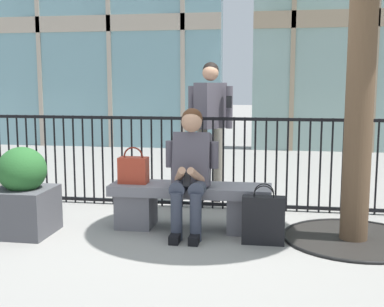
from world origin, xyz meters
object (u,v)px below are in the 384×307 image
(stone_bench, at_px, (190,202))
(handbag_on_bench, at_px, (133,170))
(seated_person_with_phone, at_px, (190,167))
(planter, at_px, (23,194))
(bystander_at_railing, at_px, (210,120))
(shopping_bag, at_px, (263,219))

(stone_bench, relative_size, handbag_on_bench, 4.32)
(seated_person_with_phone, xyz_separation_m, planter, (-1.58, -0.30, -0.26))
(handbag_on_bench, bearing_deg, stone_bench, 0.99)
(handbag_on_bench, height_order, bystander_at_railing, bystander_at_railing)
(bystander_at_railing, bearing_deg, stone_bench, -91.32)
(stone_bench, distance_m, bystander_at_railing, 1.51)
(bystander_at_railing, distance_m, planter, 2.44)
(shopping_bag, distance_m, planter, 2.30)
(stone_bench, relative_size, seated_person_with_phone, 1.32)
(stone_bench, distance_m, seated_person_with_phone, 0.40)
(handbag_on_bench, bearing_deg, planter, -156.89)
(stone_bench, distance_m, planter, 1.62)
(planter, bearing_deg, bystander_at_railing, 47.68)
(shopping_bag, distance_m, bystander_at_railing, 1.98)
(stone_bench, relative_size, shopping_bag, 2.91)
(stone_bench, relative_size, planter, 1.88)
(stone_bench, bearing_deg, handbag_on_bench, -179.01)
(planter, bearing_deg, handbag_on_bench, 23.11)
(seated_person_with_phone, distance_m, handbag_on_bench, 0.62)
(handbag_on_bench, height_order, planter, planter)
(handbag_on_bench, distance_m, bystander_at_railing, 1.52)
(handbag_on_bench, xyz_separation_m, planter, (-0.98, -0.42, -0.20))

